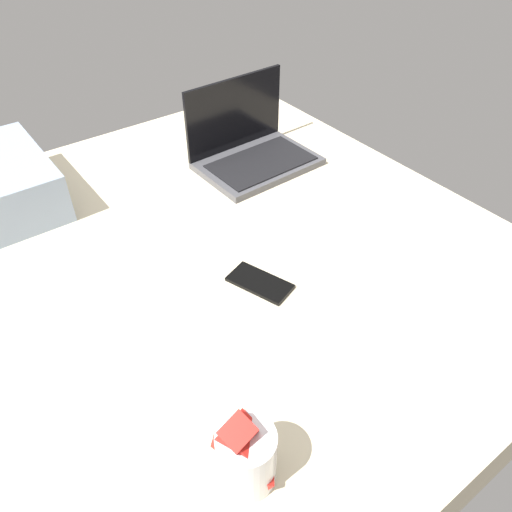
% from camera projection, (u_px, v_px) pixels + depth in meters
% --- Properties ---
extents(bed_mattress, '(1.80, 1.40, 0.18)m').
position_uv_depth(bed_mattress, '(126.00, 320.00, 1.13)').
color(bed_mattress, beige).
rests_on(bed_mattress, ground).
extents(laptop, '(0.34, 0.24, 0.23)m').
position_uv_depth(laptop, '(252.00, 149.00, 1.46)').
color(laptop, '#4C4C51').
rests_on(laptop, bed_mattress).
extents(snack_cup, '(0.09, 0.10, 0.15)m').
position_uv_depth(snack_cup, '(245.00, 455.00, 0.73)').
color(snack_cup, silver).
rests_on(snack_cup, bed_mattress).
extents(cell_phone, '(0.11, 0.15, 0.01)m').
position_uv_depth(cell_phone, '(260.00, 283.00, 1.09)').
color(cell_phone, black).
rests_on(cell_phone, bed_mattress).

